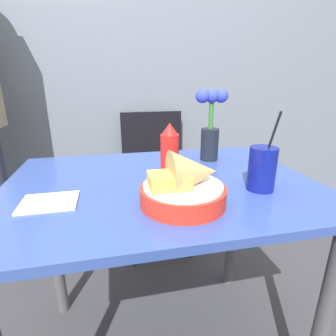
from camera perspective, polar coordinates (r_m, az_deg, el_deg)
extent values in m
cube|color=slate|center=(1.84, -8.50, 25.53)|extent=(7.00, 0.06, 2.60)
cube|color=#334C9E|center=(0.86, -1.56, -3.47)|extent=(0.99, 0.73, 0.02)
cylinder|color=#4C4C51|center=(1.03, 30.55, -27.52)|extent=(0.05, 0.05, 0.74)
cylinder|color=#4C4C51|center=(1.33, -23.57, -15.16)|extent=(0.05, 0.05, 0.74)
cylinder|color=#4C4C51|center=(1.42, 13.91, -11.68)|extent=(0.05, 0.05, 0.74)
cylinder|color=black|center=(1.60, -7.72, -13.79)|extent=(0.03, 0.03, 0.44)
cylinder|color=black|center=(1.66, 5.08, -12.41)|extent=(0.03, 0.03, 0.44)
cylinder|color=black|center=(1.91, -8.69, -8.08)|extent=(0.03, 0.03, 0.44)
cylinder|color=black|center=(1.96, 1.94, -7.14)|extent=(0.03, 0.03, 0.44)
cube|color=black|center=(1.67, -2.45, -3.18)|extent=(0.40, 0.40, 0.02)
cube|color=black|center=(1.78, -3.60, 5.49)|extent=(0.40, 0.03, 0.41)
cylinder|color=red|center=(0.69, 3.24, -6.01)|extent=(0.23, 0.23, 0.05)
cylinder|color=white|center=(0.68, 3.29, -3.86)|extent=(0.21, 0.21, 0.01)
cone|color=tan|center=(0.68, 5.64, -1.06)|extent=(0.12, 0.12, 0.12)
cube|color=#E5C14C|center=(0.66, 0.25, -3.07)|extent=(0.10, 0.08, 0.04)
cylinder|color=red|center=(0.89, 0.36, 2.83)|extent=(0.06, 0.06, 0.14)
cone|color=red|center=(0.87, 0.37, 8.53)|extent=(0.06, 0.06, 0.04)
cylinder|color=navy|center=(0.82, 19.78, -0.16)|extent=(0.08, 0.08, 0.13)
cylinder|color=black|center=(0.82, 19.70, -0.85)|extent=(0.07, 0.07, 0.11)
cylinder|color=black|center=(0.81, 20.96, 3.83)|extent=(0.01, 0.08, 0.23)
cylinder|color=black|center=(1.08, 9.02, 5.10)|extent=(0.07, 0.07, 0.13)
cylinder|color=#33722D|center=(1.06, 9.36, 11.53)|extent=(0.02, 0.02, 0.12)
sphere|color=blue|center=(1.05, 9.56, 15.23)|extent=(0.05, 0.05, 0.05)
sphere|color=blue|center=(1.04, 7.55, 15.28)|extent=(0.05, 0.05, 0.05)
sphere|color=blue|center=(1.07, 11.52, 15.16)|extent=(0.05, 0.05, 0.05)
cube|color=white|center=(0.77, -24.44, -6.79)|extent=(0.14, 0.12, 0.01)
cylinder|color=#2D3347|center=(1.74, -32.51, -6.55)|extent=(0.11, 0.11, 0.84)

